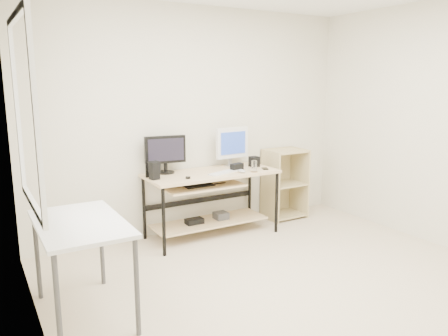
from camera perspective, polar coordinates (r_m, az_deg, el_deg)
room at (r=3.43m, az=9.32°, el=3.72°), size 4.01×4.01×2.62m
desk at (r=4.97m, az=-1.92°, el=-2.95°), size 1.50×0.65×0.75m
side_table at (r=3.42m, az=-18.24°, el=-7.90°), size 0.60×1.00×0.75m
shelf_unit at (r=5.75m, az=7.69°, el=-1.96°), size 0.50×0.40×0.90m
black_monitor at (r=4.87m, az=-7.67°, el=2.10°), size 0.46×0.19×0.42m
white_imac at (r=5.23m, az=1.08°, el=3.17°), size 0.44×0.14×0.47m
keyboard at (r=4.87m, az=0.03°, el=-0.57°), size 0.43×0.25×0.01m
mouse at (r=4.89m, az=2.32°, el=-0.39°), size 0.08×0.12×0.04m
center_speaker at (r=5.02m, az=1.70°, el=0.15°), size 0.17×0.11×0.08m
speaker_left at (r=4.60m, az=-9.08°, el=-0.27°), size 0.11×0.11×0.19m
speaker_right at (r=5.24m, az=3.96°, el=0.84°), size 0.10×0.10×0.12m
audio_controller at (r=4.72m, az=-9.78°, el=-0.26°), size 0.09×0.06×0.15m
volume_puck at (r=4.61m, az=-4.73°, el=-1.26°), size 0.07×0.07×0.02m
smartphone at (r=5.12m, az=5.38°, el=-0.08°), size 0.11×0.13×0.01m
coaster at (r=4.94m, az=3.96°, el=-0.49°), size 0.10×0.10×0.01m
drinking_glass at (r=4.93m, az=3.97°, el=0.25°), size 0.08×0.08×0.12m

